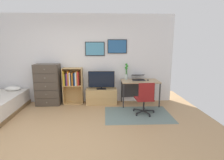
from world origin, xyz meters
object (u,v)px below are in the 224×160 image
object	(u,v)px
television	(101,80)
desk	(139,84)
bookshelf	(72,82)
computer_mouse	(148,80)
laptop	(138,78)
office_chair	(145,97)
bamboo_vase	(126,72)
tv_stand	(102,96)
dresser	(48,85)

from	to	relation	value
television	desk	world-z (taller)	television
bookshelf	television	xyz separation A→B (m)	(0.89, -0.07, 0.06)
desk	computer_mouse	world-z (taller)	computer_mouse
bookshelf	computer_mouse	world-z (taller)	bookshelf
laptop	computer_mouse	xyz separation A→B (m)	(0.27, -0.13, -0.05)
television	office_chair	bearing A→B (deg)	-38.89
desk	bamboo_vase	world-z (taller)	bamboo_vase
bookshelf	laptop	xyz separation A→B (m)	(2.00, -0.05, 0.13)
television	bamboo_vase	world-z (taller)	bamboo_vase
desk	tv_stand	bearing A→B (deg)	177.89
dresser	television	xyz separation A→B (m)	(1.60, -0.01, 0.12)
computer_mouse	dresser	bearing A→B (deg)	177.73
dresser	desk	distance (m)	2.75
bookshelf	office_chair	bearing A→B (deg)	-25.90
dresser	tv_stand	xyz separation A→B (m)	(1.60, 0.02, -0.38)
dresser	laptop	bearing A→B (deg)	0.24
desk	laptop	bearing A→B (deg)	131.16
television	desk	xyz separation A→B (m)	(1.15, -0.02, -0.13)
tv_stand	computer_mouse	bearing A→B (deg)	-5.50
bookshelf	office_chair	distance (m)	2.25
desk	bamboo_vase	size ratio (longest dim) A/B	2.24
bookshelf	computer_mouse	distance (m)	2.28
laptop	bamboo_vase	size ratio (longest dim) A/B	0.84
desk	bamboo_vase	bearing A→B (deg)	159.34
tv_stand	bookshelf	bearing A→B (deg)	177.10
tv_stand	television	distance (m)	0.51
bookshelf	tv_stand	world-z (taller)	bookshelf
office_chair	desk	bearing A→B (deg)	85.04
laptop	tv_stand	bearing A→B (deg)	-179.22
dresser	bookshelf	bearing A→B (deg)	4.78
tv_stand	desk	world-z (taller)	desk
television	laptop	world-z (taller)	television
television	office_chair	distance (m)	1.48
tv_stand	television	bearing A→B (deg)	-90.00
bookshelf	tv_stand	size ratio (longest dim) A/B	1.19
bookshelf	desk	world-z (taller)	bookshelf
dresser	office_chair	size ratio (longest dim) A/B	1.43
bookshelf	computer_mouse	xyz separation A→B (m)	(2.27, -0.18, 0.08)
dresser	desk	world-z (taller)	dresser
tv_stand	office_chair	bearing A→B (deg)	-39.57
office_chair	laptop	bearing A→B (deg)	87.20
television	office_chair	size ratio (longest dim) A/B	0.92
dresser	tv_stand	size ratio (longest dim) A/B	1.33
television	bamboo_vase	bearing A→B (deg)	9.24
computer_mouse	bamboo_vase	world-z (taller)	bamboo_vase
office_chair	bamboo_vase	xyz separation A→B (m)	(-0.36, 1.04, 0.52)
computer_mouse	bamboo_vase	size ratio (longest dim) A/B	0.21
television	bookshelf	bearing A→B (deg)	175.67
laptop	desk	bearing A→B (deg)	-47.86
dresser	tv_stand	world-z (taller)	dresser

